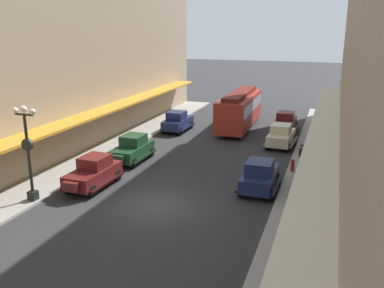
# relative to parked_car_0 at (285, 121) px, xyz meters

# --- Properties ---
(ground_plane) EXTENTS (200.00, 200.00, 0.00)m
(ground_plane) POSITION_rel_parked_car_0_xyz_m (-4.53, -18.74, -0.94)
(ground_plane) COLOR #2D2D30
(sidewalk_left) EXTENTS (3.00, 60.00, 0.15)m
(sidewalk_left) POSITION_rel_parked_car_0_xyz_m (-12.03, -18.74, -0.87)
(sidewalk_left) COLOR #99968E
(sidewalk_left) RESTS_ON ground
(sidewalk_right) EXTENTS (3.00, 60.00, 0.15)m
(sidewalk_right) POSITION_rel_parked_car_0_xyz_m (2.97, -18.74, -0.87)
(sidewalk_right) COLOR #99968E
(sidewalk_right) RESTS_ON ground
(parked_car_0) EXTENTS (2.16, 4.27, 1.84)m
(parked_car_0) POSITION_rel_parked_car_0_xyz_m (0.00, 0.00, 0.00)
(parked_car_0) COLOR #591919
(parked_car_0) RESTS_ON ground
(parked_car_1) EXTENTS (2.29, 4.31, 1.84)m
(parked_car_1) POSITION_rel_parked_car_0_xyz_m (0.28, -5.09, 0.00)
(parked_car_1) COLOR beige
(parked_car_1) RESTS_ON ground
(parked_car_2) EXTENTS (2.16, 4.27, 1.84)m
(parked_car_2) POSITION_rel_parked_car_0_xyz_m (-9.15, -12.27, 0.00)
(parked_car_2) COLOR #193D23
(parked_car_2) RESTS_ON ground
(parked_car_3) EXTENTS (2.24, 4.29, 1.84)m
(parked_car_3) POSITION_rel_parked_car_0_xyz_m (-9.07, -17.44, 0.00)
(parked_car_3) COLOR #591919
(parked_car_3) RESTS_ON ground
(parked_car_4) EXTENTS (2.18, 4.27, 1.84)m
(parked_car_4) POSITION_rel_parked_car_0_xyz_m (-9.29, -3.04, 0.00)
(parked_car_4) COLOR #19234C
(parked_car_4) RESTS_ON ground
(parked_car_5) EXTENTS (2.14, 4.26, 1.84)m
(parked_car_5) POSITION_rel_parked_car_0_xyz_m (0.32, -14.76, 0.00)
(parked_car_5) COLOR #19234C
(parked_car_5) RESTS_ON ground
(streetcar) EXTENTS (2.68, 9.64, 3.46)m
(streetcar) POSITION_rel_parked_car_0_xyz_m (-4.21, -0.17, 0.96)
(streetcar) COLOR #A52D23
(streetcar) RESTS_ON ground
(lamp_post_with_clock) EXTENTS (1.42, 0.44, 5.16)m
(lamp_post_with_clock) POSITION_rel_parked_car_0_xyz_m (-10.93, -20.50, 2.04)
(lamp_post_with_clock) COLOR black
(lamp_post_with_clock) RESTS_ON sidewalk_left
(fire_hydrant) EXTENTS (0.24, 0.24, 0.82)m
(fire_hydrant) POSITION_rel_parked_car_0_xyz_m (1.82, -11.20, -0.38)
(fire_hydrant) COLOR #B21E19
(fire_hydrant) RESTS_ON sidewalk_right
(pedestrian_0) EXTENTS (0.36, 0.28, 1.67)m
(pedestrian_0) POSITION_rel_parked_car_0_xyz_m (2.88, -4.31, 0.07)
(pedestrian_0) COLOR slate
(pedestrian_0) RESTS_ON sidewalk_right
(pedestrian_1) EXTENTS (0.36, 0.28, 1.67)m
(pedestrian_1) POSITION_rel_parked_car_0_xyz_m (2.31, -10.69, 0.07)
(pedestrian_1) COLOR #2D2D33
(pedestrian_1) RESTS_ON sidewalk_right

